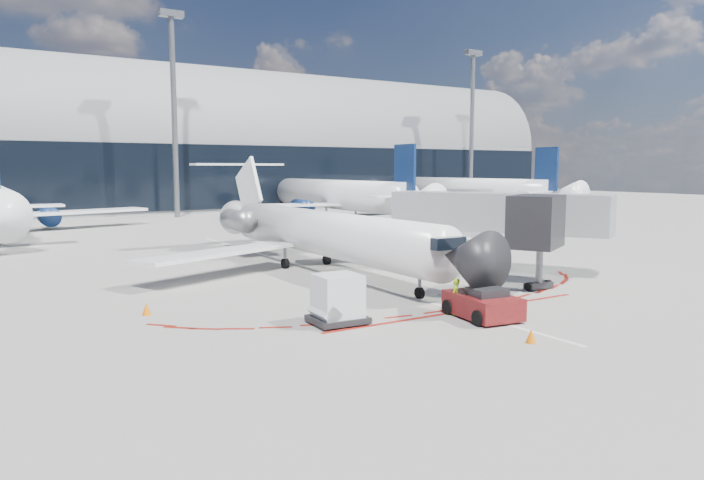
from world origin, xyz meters
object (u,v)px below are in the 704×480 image
regional_jet (316,231)px  uld_container (338,300)px  ramp_worker (455,297)px  pushback_tug (483,304)px

regional_jet → uld_container: (-5.82, -12.47, -1.38)m
regional_jet → uld_container: size_ratio=12.69×
uld_container → ramp_worker: bearing=-11.9°
pushback_tug → uld_container: uld_container is taller
regional_jet → pushback_tug: (-0.17, -14.82, -1.79)m
regional_jet → pushback_tug: size_ratio=5.45×
pushback_tug → uld_container: bearing=165.4°
pushback_tug → ramp_worker: size_ratio=3.28×
ramp_worker → pushback_tug: bearing=84.9°
regional_jet → ramp_worker: 13.94m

